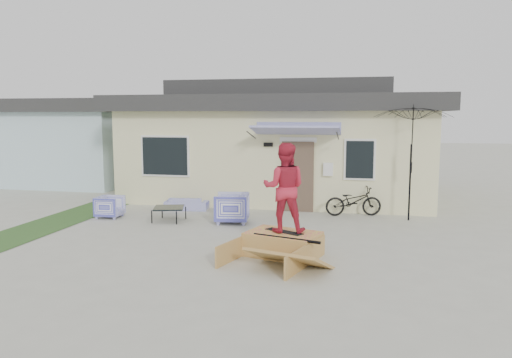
% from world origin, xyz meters
% --- Properties ---
extents(ground, '(90.00, 90.00, 0.00)m').
position_xyz_m(ground, '(0.00, 0.00, 0.00)').
color(ground, '#ABAB9B').
rests_on(ground, ground).
extents(grass_strip, '(1.40, 8.00, 0.01)m').
position_xyz_m(grass_strip, '(-5.20, 2.00, 0.00)').
color(grass_strip, '#2D5123').
rests_on(grass_strip, ground).
extents(house, '(10.80, 8.49, 4.10)m').
position_xyz_m(house, '(0.00, 7.99, 1.94)').
color(house, beige).
rests_on(house, ground).
extents(neighbor_house, '(8.60, 7.60, 3.50)m').
position_xyz_m(neighbor_house, '(-10.50, 10.00, 1.78)').
color(neighbor_house, silver).
rests_on(neighbor_house, ground).
extents(loveseat, '(1.35, 0.52, 0.51)m').
position_xyz_m(loveseat, '(-2.35, 4.02, 0.26)').
color(loveseat, '#3C3EB5').
rests_on(loveseat, ground).
extents(armchair_left, '(0.66, 0.70, 0.69)m').
position_xyz_m(armchair_left, '(-4.06, 2.44, 0.34)').
color(armchair_left, '#3C3EB5').
rests_on(armchair_left, ground).
extents(armchair_right, '(0.93, 0.97, 0.89)m').
position_xyz_m(armchair_right, '(-0.52, 2.51, 0.45)').
color(armchair_right, '#3C3EB5').
rests_on(armchair_right, ground).
extents(coffee_table, '(0.97, 0.97, 0.39)m').
position_xyz_m(coffee_table, '(-2.25, 2.36, 0.19)').
color(coffee_table, black).
rests_on(coffee_table, ground).
extents(bicycle, '(1.70, 0.96, 1.03)m').
position_xyz_m(bicycle, '(2.65, 4.16, 0.52)').
color(bicycle, black).
rests_on(bicycle, ground).
extents(patio_umbrella, '(2.63, 2.55, 2.20)m').
position_xyz_m(patio_umbrella, '(4.16, 3.84, 1.75)').
color(patio_umbrella, black).
rests_on(patio_umbrella, ground).
extents(skate_ramp, '(1.91, 2.23, 0.48)m').
position_xyz_m(skate_ramp, '(1.32, -0.29, 0.24)').
color(skate_ramp, '#AC7F41').
rests_on(skate_ramp, ground).
extents(skateboard, '(0.86, 0.64, 0.05)m').
position_xyz_m(skateboard, '(1.33, -0.24, 0.50)').
color(skateboard, black).
rests_on(skateboard, skate_ramp).
extents(skater, '(0.94, 0.76, 1.82)m').
position_xyz_m(skater, '(1.33, -0.24, 1.44)').
color(skater, '#BF253A').
rests_on(skater, skateboard).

